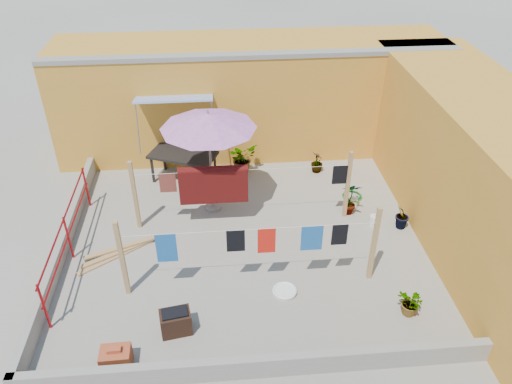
% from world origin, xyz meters
% --- Properties ---
extents(ground, '(80.00, 80.00, 0.00)m').
position_xyz_m(ground, '(0.00, 0.00, 0.00)').
color(ground, '#9E998E').
rests_on(ground, ground).
extents(wall_back, '(11.00, 3.27, 3.21)m').
position_xyz_m(wall_back, '(0.50, 4.69, 1.61)').
color(wall_back, orange).
rests_on(wall_back, ground).
extents(wall_right, '(2.40, 9.00, 3.20)m').
position_xyz_m(wall_right, '(5.20, 0.00, 1.60)').
color(wall_right, orange).
rests_on(wall_right, ground).
extents(parapet_front, '(8.30, 0.16, 0.44)m').
position_xyz_m(parapet_front, '(0.00, -3.58, 0.22)').
color(parapet_front, gray).
rests_on(parapet_front, ground).
extents(parapet_left, '(0.16, 7.30, 0.44)m').
position_xyz_m(parapet_left, '(-4.08, 0.00, 0.22)').
color(parapet_left, gray).
rests_on(parapet_left, ground).
extents(red_railing, '(0.05, 4.20, 1.10)m').
position_xyz_m(red_railing, '(-3.85, -0.20, 0.72)').
color(red_railing, '#A11014').
rests_on(red_railing, ground).
extents(clothesline_rig, '(5.09, 2.35, 1.80)m').
position_xyz_m(clothesline_rig, '(-0.51, 0.51, 1.05)').
color(clothesline_rig, tan).
rests_on(clothesline_rig, ground).
extents(patio_umbrella, '(2.85, 2.85, 2.69)m').
position_xyz_m(patio_umbrella, '(-0.73, 1.39, 2.41)').
color(patio_umbrella, gray).
rests_on(patio_umbrella, ground).
extents(outdoor_table, '(1.95, 1.48, 0.82)m').
position_xyz_m(outdoor_table, '(-1.48, 2.81, 0.74)').
color(outdoor_table, black).
rests_on(outdoor_table, ground).
extents(brick_stack, '(0.53, 0.39, 0.45)m').
position_xyz_m(brick_stack, '(-2.47, -3.18, 0.20)').
color(brick_stack, '#B6502A').
rests_on(brick_stack, ground).
extents(lumber_pile, '(1.79, 1.21, 0.12)m').
position_xyz_m(lumber_pile, '(-2.83, -0.16, 0.06)').
color(lumber_pile, tan).
rests_on(lumber_pile, ground).
extents(brazier, '(0.62, 0.46, 0.51)m').
position_xyz_m(brazier, '(-1.48, -2.50, 0.25)').
color(brazier, '#321C13').
rests_on(brazier, ground).
extents(white_basin, '(0.51, 0.51, 0.09)m').
position_xyz_m(white_basin, '(0.67, -1.70, 0.05)').
color(white_basin, silver).
rests_on(white_basin, ground).
extents(water_jug_a, '(0.21, 0.21, 0.33)m').
position_xyz_m(water_jug_a, '(3.10, 0.33, 0.14)').
color(water_jug_a, silver).
rests_on(water_jug_a, ground).
extents(water_jug_b, '(0.21, 0.21, 0.33)m').
position_xyz_m(water_jug_b, '(2.79, 1.10, 0.15)').
color(water_jug_b, silver).
rests_on(water_jug_b, ground).
extents(green_hose, '(0.52, 0.52, 0.08)m').
position_xyz_m(green_hose, '(2.90, 1.58, 0.04)').
color(green_hose, '#176A1E').
rests_on(green_hose, ground).
extents(plant_back_a, '(1.00, 0.98, 0.85)m').
position_xyz_m(plant_back_a, '(0.13, 3.13, 0.42)').
color(plant_back_a, '#1A5017').
rests_on(plant_back_a, ground).
extents(plant_back_b, '(0.43, 0.43, 0.60)m').
position_xyz_m(plant_back_b, '(2.21, 2.93, 0.30)').
color(plant_back_b, '#1A5017').
rests_on(plant_back_b, ground).
extents(plant_right_a, '(0.52, 0.38, 0.92)m').
position_xyz_m(plant_right_a, '(2.65, 0.88, 0.46)').
color(plant_right_a, '#1A5017').
rests_on(plant_right_a, ground).
extents(plant_right_b, '(0.51, 0.51, 0.72)m').
position_xyz_m(plant_right_b, '(3.70, 0.18, 0.36)').
color(plant_right_b, '#1A5017').
rests_on(plant_right_b, ground).
extents(plant_right_c, '(0.61, 0.65, 0.57)m').
position_xyz_m(plant_right_c, '(3.01, -2.47, 0.29)').
color(plant_right_c, '#1A5017').
rests_on(plant_right_c, ground).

